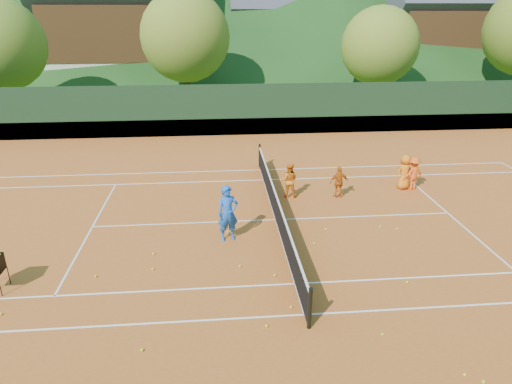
{
  "coord_description": "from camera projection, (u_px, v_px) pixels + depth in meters",
  "views": [
    {
      "loc": [
        -2.03,
        -14.63,
        7.0
      ],
      "look_at": [
        -0.71,
        0.0,
        1.11
      ],
      "focal_mm": 32.0,
      "sensor_mm": 36.0,
      "label": 1
    }
  ],
  "objects": [
    {
      "name": "ground",
      "position": [
        276.0,
        220.0,
        16.3
      ],
      "size": [
        400.0,
        400.0,
        0.0
      ],
      "primitive_type": "plane",
      "color": "#2D4E18",
      "rests_on": "ground"
    },
    {
      "name": "clay_court",
      "position": [
        276.0,
        220.0,
        16.29
      ],
      "size": [
        40.0,
        24.0,
        0.02
      ],
      "primitive_type": "cube",
      "color": "#AE521C",
      "rests_on": "ground"
    },
    {
      "name": "coach",
      "position": [
        228.0,
        213.0,
        14.56
      ],
      "size": [
        0.76,
        0.59,
        1.86
      ],
      "primitive_type": "imported",
      "rotation": [
        0.0,
        0.0,
        0.23
      ],
      "color": "blue",
      "rests_on": "clay_court"
    },
    {
      "name": "student_a",
      "position": [
        289.0,
        180.0,
        18.07
      ],
      "size": [
        0.79,
        0.68,
        1.4
      ],
      "primitive_type": "imported",
      "rotation": [
        0.0,
        0.0,
        2.89
      ],
      "color": "orange",
      "rests_on": "clay_court"
    },
    {
      "name": "student_b",
      "position": [
        339.0,
        182.0,
        18.0
      ],
      "size": [
        0.77,
        0.35,
        1.29
      ],
      "primitive_type": "imported",
      "rotation": [
        0.0,
        0.0,
        3.19
      ],
      "color": "#CB5E12",
      "rests_on": "clay_court"
    },
    {
      "name": "student_c",
      "position": [
        404.0,
        172.0,
        18.85
      ],
      "size": [
        0.83,
        0.66,
        1.47
      ],
      "primitive_type": "imported",
      "rotation": [
        0.0,
        0.0,
        3.45
      ],
      "color": "orange",
      "rests_on": "clay_court"
    },
    {
      "name": "student_d",
      "position": [
        413.0,
        173.0,
        18.82
      ],
      "size": [
        1.0,
        0.74,
        1.39
      ],
      "primitive_type": "imported",
      "rotation": [
        0.0,
        0.0,
        3.42
      ],
      "color": "#F75A15",
      "rests_on": "clay_court"
    },
    {
      "name": "tennis_ball_0",
      "position": [
        1.0,
        314.0,
        11.19
      ],
      "size": [
        0.07,
        0.07,
        0.07
      ],
      "primitive_type": "sphere",
      "color": "#D9EC27",
      "rests_on": "clay_court"
    },
    {
      "name": "tennis_ball_4",
      "position": [
        275.0,
        275.0,
        12.82
      ],
      "size": [
        0.07,
        0.07,
        0.07
      ],
      "primitive_type": "sphere",
      "color": "#D9EC27",
      "rests_on": "clay_court"
    },
    {
      "name": "tennis_ball_6",
      "position": [
        382.0,
        334.0,
        10.49
      ],
      "size": [
        0.07,
        0.07,
        0.07
      ],
      "primitive_type": "sphere",
      "color": "#D9EC27",
      "rests_on": "clay_court"
    },
    {
      "name": "tennis_ball_7",
      "position": [
        326.0,
        229.0,
        15.51
      ],
      "size": [
        0.07,
        0.07,
        0.07
      ],
      "primitive_type": "sphere",
      "color": "#D9EC27",
      "rests_on": "clay_court"
    },
    {
      "name": "tennis_ball_8",
      "position": [
        314.0,
        243.0,
        14.57
      ],
      "size": [
        0.07,
        0.07,
        0.07
      ],
      "primitive_type": "sphere",
      "color": "#D9EC27",
      "rests_on": "clay_court"
    },
    {
      "name": "tennis_ball_9",
      "position": [
        483.0,
        382.0,
        9.15
      ],
      "size": [
        0.07,
        0.07,
        0.07
      ],
      "primitive_type": "sphere",
      "color": "#D9EC27",
      "rests_on": "clay_court"
    },
    {
      "name": "tennis_ball_10",
      "position": [
        142.0,
        350.0,
        10.01
      ],
      "size": [
        0.07,
        0.07,
        0.07
      ],
      "primitive_type": "sphere",
      "color": "#D9EC27",
      "rests_on": "clay_court"
    },
    {
      "name": "tennis_ball_11",
      "position": [
        407.0,
        282.0,
        12.5
      ],
      "size": [
        0.07,
        0.07,
        0.07
      ],
      "primitive_type": "sphere",
      "color": "#D9EC27",
      "rests_on": "clay_court"
    },
    {
      "name": "tennis_ball_12",
      "position": [
        227.0,
        232.0,
        15.31
      ],
      "size": [
        0.07,
        0.07,
        0.07
      ],
      "primitive_type": "sphere",
      "color": "#D9EC27",
      "rests_on": "clay_court"
    },
    {
      "name": "tennis_ball_13",
      "position": [
        96.0,
        276.0,
        12.77
      ],
      "size": [
        0.07,
        0.07,
        0.07
      ],
      "primitive_type": "sphere",
      "color": "#D9EC27",
      "rests_on": "clay_court"
    },
    {
      "name": "tennis_ball_14",
      "position": [
        240.0,
        266.0,
        13.27
      ],
      "size": [
        0.07,
        0.07,
        0.07
      ],
      "primitive_type": "sphere",
      "color": "#D9EC27",
      "rests_on": "clay_court"
    },
    {
      "name": "tennis_ball_17",
      "position": [
        465.0,
        375.0,
        9.33
      ],
      "size": [
        0.07,
        0.07,
        0.07
      ],
      "primitive_type": "sphere",
      "color": "#D9EC27",
      "rests_on": "clay_court"
    },
    {
      "name": "tennis_ball_19",
      "position": [
        267.0,
        326.0,
        10.77
      ],
      "size": [
        0.07,
        0.07,
        0.07
      ],
      "primitive_type": "sphere",
      "color": "#D9EC27",
      "rests_on": "clay_court"
    },
    {
      "name": "tennis_ball_20",
      "position": [
        153.0,
        254.0,
        13.95
      ],
      "size": [
        0.07,
        0.07,
        0.07
      ],
      "primitive_type": "sphere",
      "color": "#D9EC27",
      "rests_on": "clay_court"
    },
    {
      "name": "tennis_ball_21",
      "position": [
        153.0,
        269.0,
        13.14
      ],
      "size": [
        0.07,
        0.07,
        0.07
      ],
      "primitive_type": "sphere",
      "color": "#D9EC27",
      "rests_on": "clay_court"
    },
    {
      "name": "tennis_ball_22",
      "position": [
        397.0,
        229.0,
        15.54
      ],
      "size": [
        0.07,
        0.07,
        0.07
      ],
      "primitive_type": "sphere",
      "color": "#D9EC27",
      "rests_on": "clay_court"
    },
    {
      "name": "tennis_ball_23",
      "position": [
        380.0,
        227.0,
        15.7
      ],
      "size": [
        0.07,
        0.07,
        0.07
      ],
      "primitive_type": "sphere",
      "color": "#D9EC27",
      "rests_on": "clay_court"
    },
    {
      "name": "tennis_ball_25",
      "position": [
        291.0,
        307.0,
        11.46
      ],
      "size": [
        0.07,
        0.07,
        0.07
      ],
      "primitive_type": "sphere",
      "color": "#D9EC27",
      "rests_on": "clay_court"
    },
    {
      "name": "court_lines",
      "position": [
        276.0,
        220.0,
        16.29
      ],
      "size": [
        23.83,
        11.03,
        0.0
      ],
      "color": "white",
      "rests_on": "clay_court"
    },
    {
      "name": "tennis_net",
      "position": [
        276.0,
        207.0,
        16.1
      ],
      "size": [
        0.1,
        12.07,
        1.1
      ],
      "color": "black",
      "rests_on": "clay_court"
    },
    {
      "name": "perimeter_fence",
      "position": [
        276.0,
        187.0,
        15.83
      ],
      "size": [
        40.4,
        24.24,
        3.0
      ],
      "color": "black",
      "rests_on": "clay_court"
    },
    {
      "name": "chalet_left",
      "position": [
        124.0,
        26.0,
        41.09
      ],
      "size": [
        13.8,
        9.93,
        12.92
      ],
      "color": "beige",
      "rests_on": "ground"
    },
    {
      "name": "chalet_mid",
      "position": [
        292.0,
        31.0,
        46.37
      ],
      "size": [
        12.65,
        8.82,
        11.45
      ],
      "color": "beige",
      "rests_on": "ground"
    },
    {
      "name": "chalet_right",
      "position": [
        443.0,
        29.0,
        43.74
      ],
      "size": [
        11.5,
        8.82,
        11.91
      ],
      "color": "beige",
      "rests_on": "ground"
    },
    {
      "name": "tree_b",
      "position": [
        185.0,
        37.0,
        32.52
      ],
      "size": [
        6.4,
        6.4,
        8.4
      ],
      "color": "#3C2518",
      "rests_on": "ground"
    },
    {
      "name": "tree_c",
      "position": [
        380.0,
        46.0,
        33.0
      ],
      "size": [
        5.6,
        5.6,
        7.35
      ],
      "color": "#41291A",
      "rests_on": "ground"
    }
  ]
}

